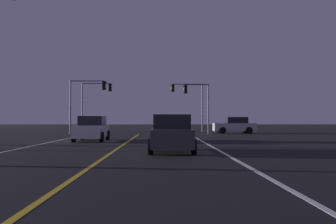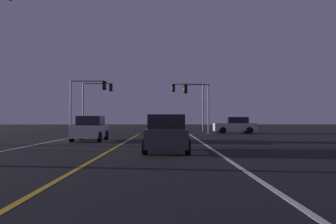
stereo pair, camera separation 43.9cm
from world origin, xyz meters
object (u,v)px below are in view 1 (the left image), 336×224
at_px(car_crossing_side, 235,125).
at_px(traffic_light_near_right, 196,97).
at_px(car_oncoming, 92,129).
at_px(traffic_light_far_right, 187,96).
at_px(traffic_light_near_left, 88,94).
at_px(traffic_light_far_left, 96,95).
at_px(car_lead_same_lane, 171,134).

distance_m(car_crossing_side, traffic_light_near_right, 5.14).
distance_m(car_oncoming, traffic_light_far_right, 19.31).
height_order(traffic_light_near_left, traffic_light_far_left, traffic_light_far_left).
distance_m(car_crossing_side, car_lead_same_lane, 22.55).
bearing_deg(traffic_light_near_left, car_crossing_side, 3.83).
height_order(car_crossing_side, car_lead_same_lane, same).
height_order(car_lead_same_lane, traffic_light_near_right, traffic_light_near_right).
distance_m(car_lead_same_lane, traffic_light_far_left, 27.29).
bearing_deg(car_oncoming, car_crossing_side, 136.12).
relative_size(car_lead_same_lane, traffic_light_far_right, 0.77).
relative_size(car_oncoming, traffic_light_far_right, 0.77).
distance_m(car_crossing_side, traffic_light_far_right, 7.27).
xyz_separation_m(car_oncoming, traffic_light_near_left, (-2.65, 11.87, 3.20)).
bearing_deg(car_crossing_side, traffic_light_far_left, -16.53).
xyz_separation_m(car_crossing_side, traffic_light_near_right, (-4.12, -1.01, 2.90)).
relative_size(car_crossing_side, traffic_light_far_left, 0.76).
bearing_deg(traffic_light_far_left, car_oncoming, -80.96).
bearing_deg(traffic_light_near_right, traffic_light_far_left, -26.52).
bearing_deg(traffic_light_near_left, traffic_light_far_left, 91.20).
bearing_deg(car_oncoming, traffic_light_near_left, -167.42).
xyz_separation_m(car_crossing_side, traffic_light_far_left, (-15.14, 4.49, 3.38)).
relative_size(car_oncoming, traffic_light_far_left, 0.76).
distance_m(car_oncoming, traffic_light_far_left, 17.91).
bearing_deg(traffic_light_near_right, traffic_light_near_left, -0.00).
bearing_deg(traffic_light_near_left, traffic_light_near_right, -0.00).
relative_size(traffic_light_near_left, traffic_light_far_left, 0.95).
distance_m(car_lead_same_lane, car_oncoming, 9.98).
bearing_deg(traffic_light_near_right, traffic_light_far_right, -84.72).
bearing_deg(traffic_light_far_left, traffic_light_far_right, -0.00).
distance_m(car_crossing_side, traffic_light_near_left, 15.39).
bearing_deg(traffic_light_far_right, car_lead_same_lane, 84.40).
relative_size(car_oncoming, traffic_light_near_right, 0.86).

